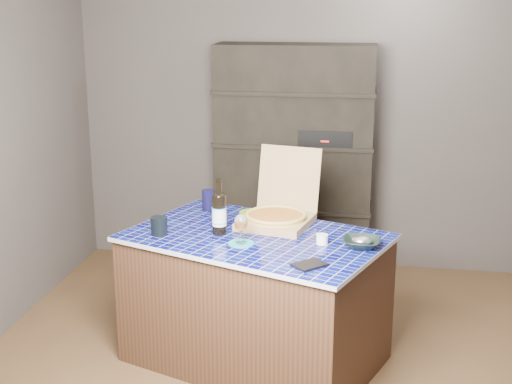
% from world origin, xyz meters
% --- Properties ---
extents(room, '(3.50, 3.50, 3.50)m').
position_xyz_m(room, '(0.00, 0.00, 1.25)').
color(room, brown).
rests_on(room, ground).
extents(shelving_unit, '(1.20, 0.41, 1.80)m').
position_xyz_m(shelving_unit, '(0.00, 1.53, 0.90)').
color(shelving_unit, black).
rests_on(shelving_unit, floor).
extents(kitchen_island, '(1.69, 1.39, 0.80)m').
position_xyz_m(kitchen_island, '(-0.06, 0.04, 0.40)').
color(kitchen_island, '#422A1A').
rests_on(kitchen_island, floor).
extents(pizza_box, '(0.50, 0.56, 0.44)m').
position_xyz_m(pizza_box, '(0.04, 0.27, 0.86)').
color(pizza_box, '#97814E').
rests_on(pizza_box, kitchen_island).
extents(mead_bottle, '(0.09, 0.09, 0.33)m').
position_xyz_m(mead_bottle, '(-0.28, 0.04, 0.93)').
color(mead_bottle, black).
rests_on(mead_bottle, kitchen_island).
extents(teal_trivet, '(0.15, 0.15, 0.01)m').
position_xyz_m(teal_trivet, '(-0.12, -0.12, 0.80)').
color(teal_trivet, teal).
rests_on(teal_trivet, kitchen_island).
extents(wine_glass, '(0.08, 0.08, 0.17)m').
position_xyz_m(wine_glass, '(-0.12, -0.12, 0.92)').
color(wine_glass, white).
rests_on(wine_glass, teal_trivet).
extents(tumbler, '(0.10, 0.10, 0.11)m').
position_xyz_m(tumbler, '(-0.62, -0.04, 0.85)').
color(tumbler, black).
rests_on(tumbler, kitchen_island).
extents(dvd_case, '(0.20, 0.20, 0.01)m').
position_xyz_m(dvd_case, '(0.29, -0.40, 0.80)').
color(dvd_case, black).
rests_on(dvd_case, kitchen_island).
extents(bowl, '(0.22, 0.22, 0.05)m').
position_xyz_m(bowl, '(0.55, -0.07, 0.82)').
color(bowl, black).
rests_on(bowl, kitchen_island).
extents(foil_contents, '(0.11, 0.09, 0.05)m').
position_xyz_m(foil_contents, '(0.55, -0.07, 0.84)').
color(foil_contents, silver).
rests_on(foil_contents, bowl).
extents(white_jar, '(0.07, 0.07, 0.06)m').
position_xyz_m(white_jar, '(0.33, -0.05, 0.82)').
color(white_jar, white).
rests_on(white_jar, kitchen_island).
extents(navy_cup, '(0.08, 0.08, 0.13)m').
position_xyz_m(navy_cup, '(-0.44, 0.50, 0.86)').
color(navy_cup, black).
rests_on(navy_cup, kitchen_island).
extents(green_trivet, '(0.18, 0.18, 0.01)m').
position_xyz_m(green_trivet, '(-0.15, 0.48, 0.80)').
color(green_trivet, olive).
rests_on(green_trivet, kitchen_island).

